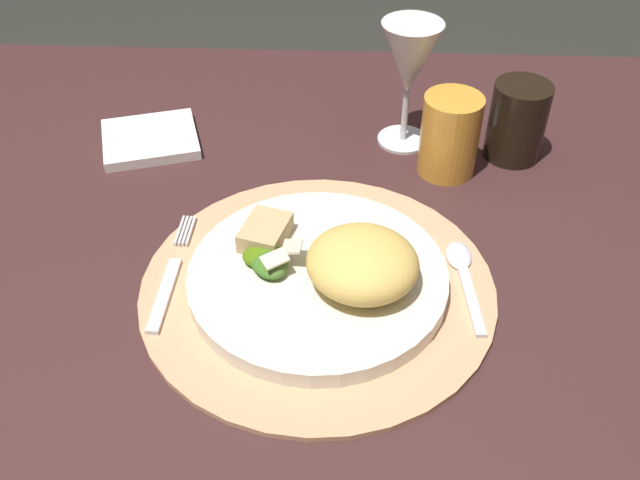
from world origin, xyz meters
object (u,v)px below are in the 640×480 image
at_px(fork, 170,276).
at_px(wine_glass, 410,63).
at_px(spoon, 463,270).
at_px(dining_table, 249,348).
at_px(dinner_plate, 318,278).
at_px(amber_tumbler, 450,135).
at_px(napkin, 150,139).
at_px(dark_tumbler, 517,121).

height_order(fork, wine_glass, wine_glass).
xyz_separation_m(fork, spoon, (0.29, 0.02, 0.00)).
relative_size(dining_table, dinner_plate, 4.87).
bearing_deg(spoon, amber_tumbler, 90.25).
distance_m(napkin, dark_tumbler, 0.45).
xyz_separation_m(dinner_plate, wine_glass, (0.09, 0.27, 0.09)).
bearing_deg(wine_glass, dining_table, -125.23).
bearing_deg(dark_tumbler, amber_tumbler, -156.92).
xyz_separation_m(amber_tumbler, dark_tumbler, (0.08, 0.04, -0.00)).
bearing_deg(dinner_plate, spoon, 9.78).
height_order(spoon, amber_tumbler, amber_tumbler).
distance_m(spoon, wine_glass, 0.27).
bearing_deg(fork, napkin, 107.17).
bearing_deg(dinner_plate, dark_tumbler, 47.19).
bearing_deg(dining_table, napkin, 122.44).
height_order(dinner_plate, dark_tumbler, dark_tumbler).
xyz_separation_m(napkin, wine_glass, (0.31, 0.02, 0.10)).
xyz_separation_m(dining_table, napkin, (-0.14, 0.22, 0.13)).
distance_m(dinner_plate, wine_glass, 0.30).
relative_size(dinner_plate, fork, 1.51).
relative_size(dining_table, napkin, 10.71).
height_order(spoon, dark_tumbler, dark_tumbler).
distance_m(dining_table, wine_glass, 0.37).
xyz_separation_m(dining_table, spoon, (0.22, 0.00, 0.13)).
bearing_deg(napkin, fork, -72.83).
bearing_deg(fork, spoon, 4.34).
distance_m(fork, dark_tumbler, 0.44).
relative_size(napkin, amber_tumbler, 1.18).
xyz_separation_m(fork, amber_tumbler, (0.29, 0.20, 0.04)).
bearing_deg(wine_glass, dinner_plate, -109.44).
distance_m(fork, spoon, 0.29).
height_order(wine_glass, dark_tumbler, wine_glass).
distance_m(napkin, amber_tumbler, 0.37).
bearing_deg(napkin, wine_glass, 3.61).
height_order(napkin, wine_glass, wine_glass).
relative_size(fork, dark_tumbler, 1.76).
bearing_deg(fork, wine_glass, 47.87).
xyz_separation_m(napkin, amber_tumbler, (0.36, -0.04, 0.04)).
bearing_deg(amber_tumbler, dinner_plate, -124.39).
distance_m(spoon, dark_tumbler, 0.24).
xyz_separation_m(dining_table, dark_tumbler, (0.30, 0.22, 0.17)).
bearing_deg(wine_glass, fork, -132.13).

